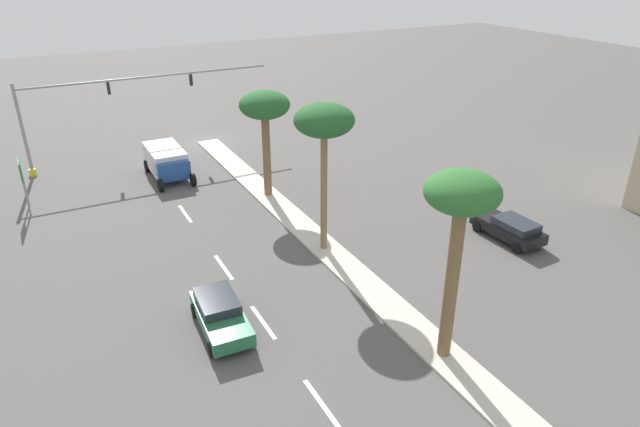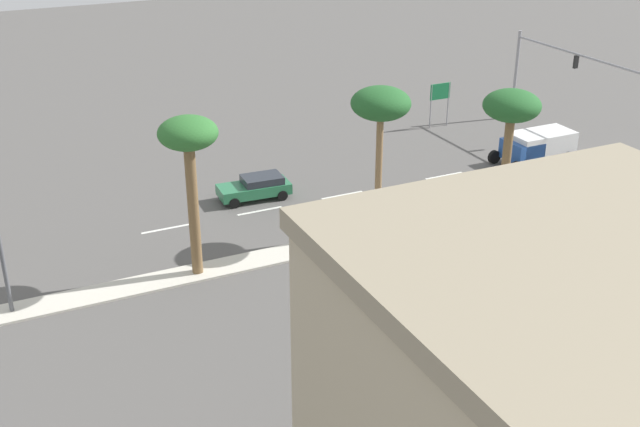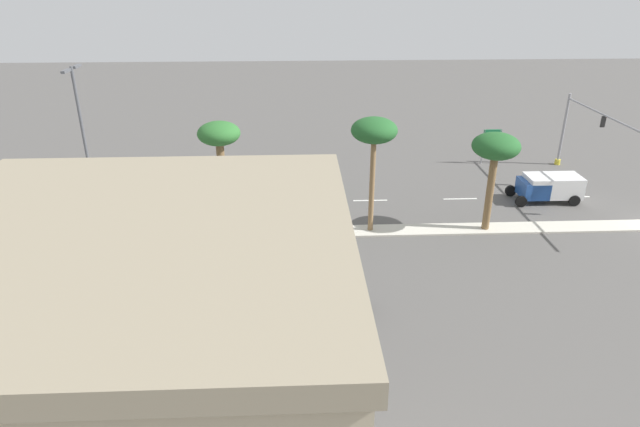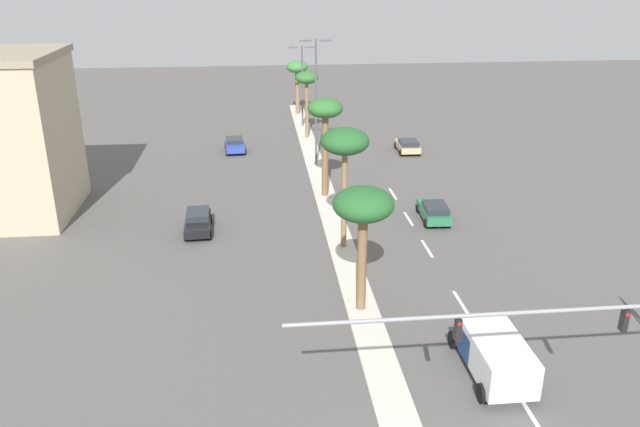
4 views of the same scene
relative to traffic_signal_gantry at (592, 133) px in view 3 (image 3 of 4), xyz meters
name	(u,v)px [view 3 (image 3 of 4)]	position (x,y,z in m)	size (l,w,h in m)	color
ground_plane	(302,233)	(-8.96, 24.99, -4.58)	(160.00, 160.00, 0.00)	#565451
median_curb	(196,234)	(-8.96, 32.61, -4.52)	(1.80, 68.62, 0.12)	beige
lane_stripe_inboard	(573,197)	(-3.19, 2.30, -4.58)	(0.20, 2.80, 0.01)	silver
lane_stripe_center	(460,199)	(-3.19, 11.84, -4.58)	(0.20, 2.80, 0.01)	silver
lane_stripe_front	(370,200)	(-3.19, 19.32, -4.58)	(0.20, 2.80, 0.01)	silver
lane_stripe_rear	(304,202)	(-3.19, 24.79, -4.58)	(0.20, 2.80, 0.01)	silver
lane_stripe_right	(234,203)	(-3.19, 30.47, -4.58)	(0.20, 2.80, 0.01)	silver
lane_stripe_far	(5,207)	(-3.19, 48.70, -4.58)	(0.20, 2.80, 0.01)	silver
traffic_signal_gantry	(592,133)	(0.00, 0.00, 0.00)	(19.17, 0.53, 6.89)	gray
directional_road_sign	(492,139)	(5.57, 6.58, -2.10)	(0.10, 1.73, 3.41)	gray
palm_tree_near	(496,150)	(-9.04, 11.68, 1.51)	(3.29, 3.29, 7.13)	brown
palm_tree_outboard	(374,133)	(-8.86, 20.07, 2.72)	(3.15, 3.15, 8.26)	olive
palm_tree_right	(219,141)	(-8.99, 30.42, 2.35)	(2.85, 2.85, 8.12)	brown
street_lamp_mid	(85,143)	(-8.86, 39.28, 2.28)	(2.90, 0.24, 11.73)	#515459
sedan_tan_mid	(95,179)	(0.98, 42.85, -3.85)	(2.22, 4.21, 1.35)	tan
sedan_green_front	(309,185)	(-1.37, 24.30, -3.82)	(2.16, 4.43, 1.42)	#287047
sedan_black_far	(322,300)	(-18.96, 24.06, -3.84)	(2.07, 4.40, 1.38)	black
box_truck	(547,187)	(-3.86, 5.03, -3.36)	(2.60, 5.54, 2.15)	#234C99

